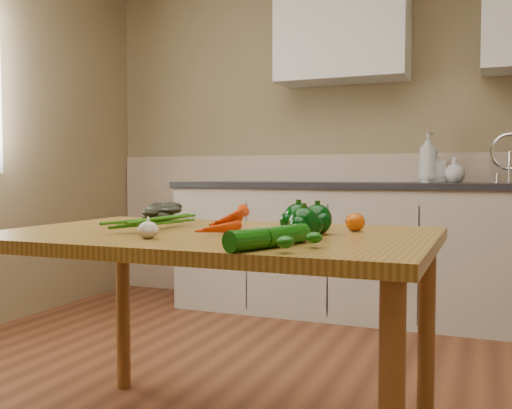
{
  "coord_description": "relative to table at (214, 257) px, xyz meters",
  "views": [
    {
      "loc": [
        0.85,
        -1.61,
        0.95
      ],
      "look_at": [
        0.06,
        0.34,
        0.84
      ],
      "focal_mm": 40.0,
      "sensor_mm": 36.0,
      "label": 1
    }
  ],
  "objects": [
    {
      "name": "garlic_bulb",
      "position": [
        -0.09,
        -0.26,
        0.11
      ],
      "size": [
        0.06,
        0.06,
        0.05
      ],
      "primitive_type": "ellipsoid",
      "color": "beige",
      "rests_on": "table"
    },
    {
      "name": "leafy_greens",
      "position": [
        -0.4,
        0.31,
        0.14
      ],
      "size": [
        0.2,
        0.18,
        0.1
      ],
      "primitive_type": null,
      "color": "black",
      "rests_on": "table"
    },
    {
      "name": "room",
      "position": [
        -0.01,
        0.09,
        0.57
      ],
      "size": [
        4.04,
        5.04,
        2.64
      ],
      "color": "brown",
      "rests_on": "ground"
    },
    {
      "name": "pepper_b",
      "position": [
        0.34,
        0.05,
        0.13
      ],
      "size": [
        0.09,
        0.09,
        0.09
      ],
      "primitive_type": "sphere",
      "color": "#023107",
      "rests_on": "table"
    },
    {
      "name": "tomato_a",
      "position": [
        0.25,
        0.2,
        0.12
      ],
      "size": [
        0.08,
        0.08,
        0.07
      ],
      "primitive_type": "ellipsoid",
      "color": "#7E0F02",
      "rests_on": "table"
    },
    {
      "name": "tomato_b",
      "position": [
        0.31,
        0.2,
        0.12
      ],
      "size": [
        0.07,
        0.07,
        0.06
      ],
      "primitive_type": "ellipsoid",
      "color": "#CB4C05",
      "rests_on": "table"
    },
    {
      "name": "counter_run",
      "position": [
        0.2,
        2.1,
        -0.22
      ],
      "size": [
        2.84,
        0.64,
        1.14
      ],
      "color": "#B5AB96",
      "rests_on": "ground"
    },
    {
      "name": "carrot_bunch",
      "position": [
        -0.04,
        0.01,
        0.12
      ],
      "size": [
        0.26,
        0.2,
        0.07
      ],
      "primitive_type": null,
      "rotation": [
        0.0,
        0.0,
        -0.0
      ],
      "color": "red",
      "rests_on": "table"
    },
    {
      "name": "upper_cabinets",
      "position": [
        0.5,
        2.23,
        1.27
      ],
      "size": [
        2.15,
        0.35,
        0.7
      ],
      "color": "silver",
      "rests_on": "room"
    },
    {
      "name": "table",
      "position": [
        0.0,
        0.0,
        0.0
      ],
      "size": [
        1.42,
        0.92,
        0.76
      ],
      "rotation": [
        0.0,
        0.0,
        -0.0
      ],
      "color": "olive",
      "rests_on": "ground"
    },
    {
      "name": "pepper_c",
      "position": [
        0.34,
        -0.1,
        0.13
      ],
      "size": [
        0.09,
        0.09,
        0.09
      ],
      "primitive_type": "sphere",
      "color": "#023107",
      "rests_on": "table"
    },
    {
      "name": "tomato_c",
      "position": [
        0.43,
        0.19,
        0.12
      ],
      "size": [
        0.07,
        0.07,
        0.06
      ],
      "primitive_type": "ellipsoid",
      "color": "#CB4C05",
      "rests_on": "table"
    },
    {
      "name": "pepper_a",
      "position": [
        0.29,
        0.01,
        0.13
      ],
      "size": [
        0.1,
        0.1,
        0.1
      ],
      "primitive_type": "sphere",
      "color": "#023107",
      "rests_on": "table"
    },
    {
      "name": "soap_bottle_b",
      "position": [
        0.52,
        2.26,
        0.33
      ],
      "size": [
        0.13,
        0.14,
        0.22
      ],
      "primitive_type": "imported",
      "rotation": [
        0.0,
        0.0,
        0.55
      ],
      "color": "silver",
      "rests_on": "counter_run"
    },
    {
      "name": "zucchini_a",
      "position": [
        0.34,
        -0.26,
        0.11
      ],
      "size": [
        0.1,
        0.19,
        0.05
      ],
      "primitive_type": "cylinder",
      "rotation": [
        1.57,
        0.0,
        -0.26
      ],
      "color": "#0A4807",
      "rests_on": "table"
    },
    {
      "name": "zucchini_b",
      "position": [
        0.3,
        -0.36,
        0.11
      ],
      "size": [
        0.12,
        0.2,
        0.06
      ],
      "primitive_type": "cylinder",
      "rotation": [
        1.57,
        0.0,
        -0.39
      ],
      "color": "#0A4807",
      "rests_on": "table"
    },
    {
      "name": "soap_bottle_c",
      "position": [
        0.65,
        2.21,
        0.31
      ],
      "size": [
        0.17,
        0.17,
        0.17
      ],
      "primitive_type": "imported",
      "rotation": [
        0.0,
        0.0,
        3.55
      ],
      "color": "silver",
      "rests_on": "counter_run"
    },
    {
      "name": "soap_bottle_a",
      "position": [
        0.48,
        2.23,
        0.39
      ],
      "size": [
        0.17,
        0.17,
        0.33
      ],
      "primitive_type": "imported",
      "rotation": [
        0.0,
        0.0,
        2.74
      ],
      "color": "silver",
      "rests_on": "counter_run"
    }
  ]
}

